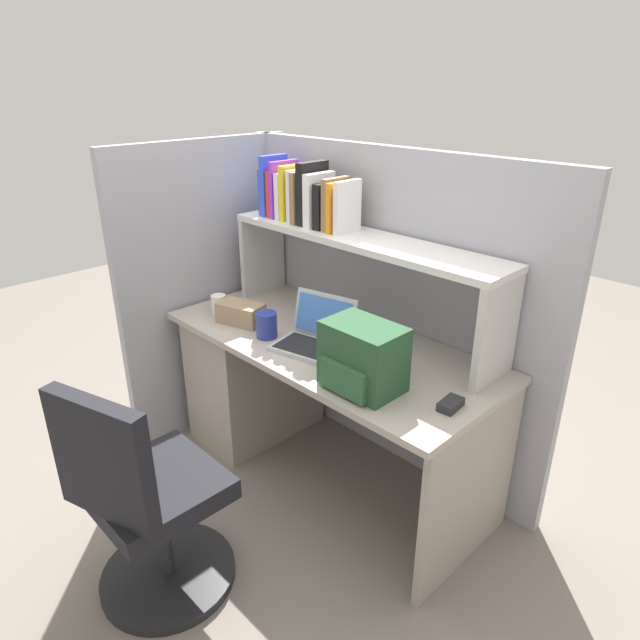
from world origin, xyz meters
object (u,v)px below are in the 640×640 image
object	(u,v)px
laptop	(315,336)
snack_canister	(267,325)
paper_cup	(219,304)
office_chair	(147,509)
backpack	(362,358)
computer_mouse	(451,404)
tissue_box	(241,313)

from	to	relation	value
laptop	snack_canister	bearing A→B (deg)	-158.11
laptop	paper_cup	bearing A→B (deg)	-172.17
office_chair	laptop	bearing A→B (deg)	-104.43
backpack	paper_cup	world-z (taller)	backpack
laptop	computer_mouse	world-z (taller)	laptop
office_chair	computer_mouse	bearing A→B (deg)	-143.87
backpack	office_chair	bearing A→B (deg)	-113.63
laptop	backpack	bearing A→B (deg)	-17.14
computer_mouse	office_chair	distance (m)	1.16
tissue_box	paper_cup	bearing A→B (deg)	165.73
snack_canister	office_chair	size ratio (longest dim) A/B	0.13
computer_mouse	snack_canister	xyz separation A→B (m)	(-0.93, -0.09, 0.04)
computer_mouse	snack_canister	size ratio (longest dim) A/B	0.87
paper_cup	snack_canister	distance (m)	0.39
laptop	paper_cup	xyz separation A→B (m)	(-0.61, -0.08, -0.00)
paper_cup	office_chair	distance (m)	1.10
laptop	backpack	size ratio (longest dim) A/B	1.20
backpack	tissue_box	size ratio (longest dim) A/B	1.36
office_chair	tissue_box	bearing A→B (deg)	-76.47
backpack	computer_mouse	xyz separation A→B (m)	(0.33, 0.12, -0.11)
paper_cup	snack_canister	world-z (taller)	snack_canister
computer_mouse	office_chair	size ratio (longest dim) A/B	0.11
tissue_box	office_chair	size ratio (longest dim) A/B	0.24
computer_mouse	paper_cup	xyz separation A→B (m)	(-1.31, -0.08, 0.03)
laptop	computer_mouse	distance (m)	0.70
tissue_box	snack_canister	size ratio (longest dim) A/B	1.84
snack_canister	office_chair	world-z (taller)	office_chair
snack_canister	backpack	bearing A→B (deg)	-2.46
laptop	office_chair	size ratio (longest dim) A/B	0.39
computer_mouse	paper_cup	distance (m)	1.31
backpack	office_chair	size ratio (longest dim) A/B	0.32
tissue_box	office_chair	world-z (taller)	office_chair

